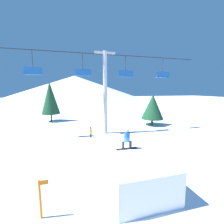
% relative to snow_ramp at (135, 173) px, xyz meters
% --- Properties ---
extents(ground_plane, '(220.00, 220.00, 0.00)m').
position_rel_snow_ramp_xyz_m(ground_plane, '(-1.06, 0.99, -0.88)').
color(ground_plane, white).
extents(mountain_ridge, '(82.76, 82.76, 14.05)m').
position_rel_snow_ramp_xyz_m(mountain_ridge, '(-1.06, 90.40, 6.14)').
color(mountain_ridge, silver).
rests_on(mountain_ridge, ground_plane).
extents(snow_ramp, '(3.20, 3.89, 1.76)m').
position_rel_snow_ramp_xyz_m(snow_ramp, '(0.00, 0.00, 0.00)').
color(snow_ramp, white).
rests_on(snow_ramp, ground_plane).
extents(snowboarder, '(1.38, 0.36, 1.29)m').
position_rel_snow_ramp_xyz_m(snowboarder, '(-0.03, 1.30, 1.52)').
color(snowboarder, black).
rests_on(snowboarder, snow_ramp).
extents(chairlift, '(24.30, 0.47, 9.90)m').
position_rel_snow_ramp_xyz_m(chairlift, '(0.72, 10.78, 5.01)').
color(chairlift, '#B2B2B7').
rests_on(chairlift, ground_plane).
extents(pine_tree_near, '(3.32, 3.32, 4.74)m').
position_rel_snow_ramp_xyz_m(pine_tree_near, '(8.68, 13.29, 1.97)').
color(pine_tree_near, '#4C3823').
rests_on(pine_tree_near, ground_plane).
extents(pine_tree_far, '(3.03, 3.03, 6.78)m').
position_rel_snow_ramp_xyz_m(pine_tree_far, '(-6.75, 20.36, 3.16)').
color(pine_tree_far, '#4C3823').
rests_on(pine_tree_far, ground_plane).
extents(trail_marker, '(0.41, 0.10, 1.74)m').
position_rel_snow_ramp_xyz_m(trail_marker, '(-4.64, -0.81, 0.05)').
color(trail_marker, orange).
rests_on(trail_marker, ground_plane).
extents(distant_skier, '(0.24, 0.24, 1.23)m').
position_rel_snow_ramp_xyz_m(distant_skier, '(-1.27, 9.56, -0.21)').
color(distant_skier, black).
rests_on(distant_skier, ground_plane).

